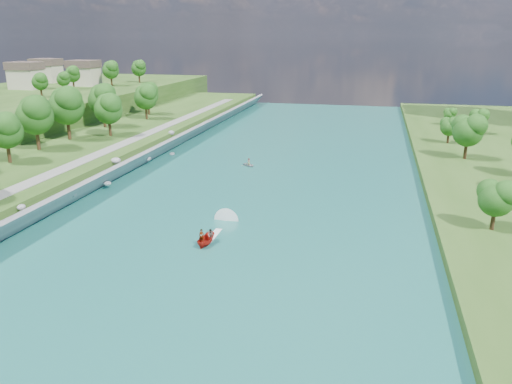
# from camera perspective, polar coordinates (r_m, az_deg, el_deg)

# --- Properties ---
(ground) EXTENTS (260.00, 260.00, 0.00)m
(ground) POSITION_cam_1_polar(r_m,az_deg,el_deg) (61.02, -5.66, -7.09)
(ground) COLOR #2D5119
(ground) RESTS_ON ground
(river_water) EXTENTS (55.00, 240.00, 0.10)m
(river_water) POSITION_cam_1_polar(r_m,az_deg,el_deg) (78.83, -0.96, -1.20)
(river_water) COLOR #175A4D
(river_water) RESTS_ON ground
(ridge_west) EXTENTS (60.00, 120.00, 9.00)m
(ridge_west) POSITION_cam_1_polar(r_m,az_deg,el_deg) (179.91, -21.19, 9.66)
(ridge_west) COLOR #2D5119
(ridge_west) RESTS_ON ground
(riprap_bank) EXTENTS (4.33, 236.00, 4.25)m
(riprap_bank) POSITION_cam_1_polar(r_m,az_deg,el_deg) (87.55, -17.70, 1.06)
(riprap_bank) COLOR slate
(riprap_bank) RESTS_ON ground
(riverside_path) EXTENTS (3.00, 200.00, 0.10)m
(riverside_path) POSITION_cam_1_polar(r_m,az_deg,el_deg) (91.21, -21.18, 2.48)
(riverside_path) COLOR gray
(riverside_path) RESTS_ON berm_west
(ridge_houses) EXTENTS (29.50, 29.50, 8.40)m
(ridge_houses) POSITION_cam_1_polar(r_m,az_deg,el_deg) (186.72, -22.23, 12.52)
(ridge_houses) COLOR beige
(ridge_houses) RESTS_ON ridge_west
(trees_ridge) EXTENTS (15.65, 52.54, 9.83)m
(trees_ridge) POSITION_cam_1_polar(r_m,az_deg,el_deg) (174.62, -17.59, 12.77)
(trees_ridge) COLOR #184C14
(trees_ridge) RESTS_ON ridge_west
(motorboat) EXTENTS (3.60, 18.72, 2.20)m
(motorboat) POSITION_cam_1_polar(r_m,az_deg,el_deg) (64.84, -5.20, -4.87)
(motorboat) COLOR #A8180D
(motorboat) RESTS_ON river_water
(raft) EXTENTS (3.69, 3.56, 1.58)m
(raft) POSITION_cam_1_polar(r_m,az_deg,el_deg) (100.69, -0.83, 3.19)
(raft) COLOR #95989D
(raft) RESTS_ON river_water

